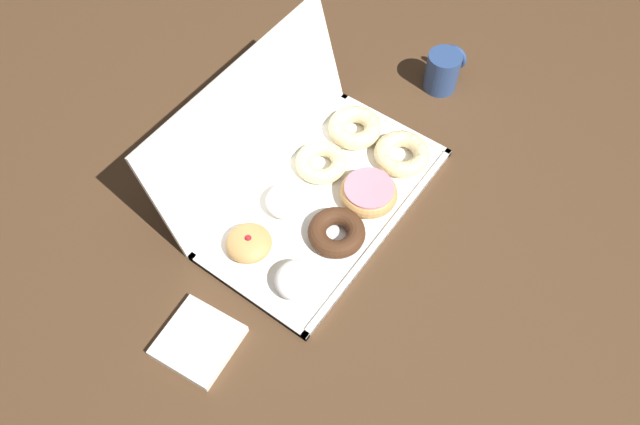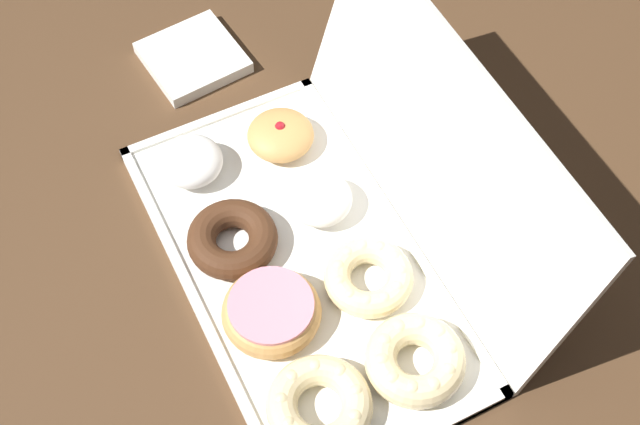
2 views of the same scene
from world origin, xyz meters
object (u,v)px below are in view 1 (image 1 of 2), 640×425
cruller_donut_6 (321,162)px  cruller_donut_7 (355,127)px  pink_frosted_donut_2 (369,193)px  powdered_filled_donut_5 (286,201)px  jelly_filled_donut_4 (249,243)px  coffee_mug (443,70)px  napkin_stack (198,341)px  donut_box (327,203)px  chocolate_cake_ring_donut_1 (337,232)px  powdered_filled_donut_0 (297,280)px  cruller_donut_3 (402,154)px

cruller_donut_6 → cruller_donut_7: cruller_donut_7 is taller
pink_frosted_donut_2 → powdered_filled_donut_5: size_ratio=1.44×
pink_frosted_donut_2 → jelly_filled_donut_4: bearing=152.5°
pink_frosted_donut_2 → cruller_donut_6: bearing=86.2°
cruller_donut_6 → coffee_mug: bearing=-12.2°
napkin_stack → pink_frosted_donut_2: bearing=-9.7°
powdered_filled_donut_5 → pink_frosted_donut_2: bearing=-46.4°
donut_box → coffee_mug: 0.43m
napkin_stack → chocolate_cake_ring_donut_1: bearing=-13.2°
powdered_filled_donut_0 → powdered_filled_donut_5: same height
cruller_donut_6 → powdered_filled_donut_0: bearing=-153.2°
powdered_filled_donut_5 → powdered_filled_donut_0: bearing=-135.9°
powdered_filled_donut_0 → cruller_donut_3: 0.37m
napkin_stack → cruller_donut_3: bearing=-7.6°
donut_box → coffee_mug: (0.43, -0.02, 0.04)m
coffee_mug → chocolate_cake_ring_donut_1: bearing=-174.6°
cruller_donut_6 → napkin_stack: size_ratio=0.84×
donut_box → cruller_donut_7: (0.18, 0.06, 0.02)m
donut_box → chocolate_cake_ring_donut_1: 0.09m
powdered_filled_donut_0 → pink_frosted_donut_2: 0.24m
jelly_filled_donut_4 → pink_frosted_donut_2: bearing=-27.5°
powdered_filled_donut_5 → donut_box: bearing=-44.2°
cruller_donut_3 → cruller_donut_6: (-0.12, 0.13, -0.00)m
cruller_donut_6 → powdered_filled_donut_5: bearing=-178.4°
donut_box → jelly_filled_donut_4: size_ratio=5.90×
chocolate_cake_ring_donut_1 → cruller_donut_6: chocolate_cake_ring_donut_1 is taller
cruller_donut_7 → pink_frosted_donut_2: bearing=-136.6°
powdered_filled_donut_0 → coffee_mug: bearing=4.4°
jelly_filled_donut_4 → cruller_donut_6: (0.24, 0.00, -0.00)m
powdered_filled_donut_0 → cruller_donut_6: size_ratio=0.77×
cruller_donut_3 → powdered_filled_donut_5: size_ratio=1.45×
donut_box → powdered_filled_donut_5: 0.09m
cruller_donut_6 → coffee_mug: (0.37, -0.08, 0.02)m
jelly_filled_donut_4 → cruller_donut_6: jelly_filled_donut_4 is taller
powdered_filled_donut_5 → napkin_stack: powdered_filled_donut_5 is taller
cruller_donut_3 → jelly_filled_donut_4: (-0.36, 0.12, 0.00)m
chocolate_cake_ring_donut_1 → powdered_filled_donut_5: (-0.00, 0.12, 0.00)m
powdered_filled_donut_5 → coffee_mug: 0.50m
jelly_filled_donut_4 → cruller_donut_6: size_ratio=0.82×
chocolate_cake_ring_donut_1 → cruller_donut_7: size_ratio=0.97×
powdered_filled_donut_5 → napkin_stack: bearing=-171.6°
donut_box → jelly_filled_donut_4: bearing=161.8°
napkin_stack → cruller_donut_7: bearing=4.7°
cruller_donut_7 → napkin_stack: bearing=-175.3°
powdered_filled_donut_0 → cruller_donut_3: powdered_filled_donut_0 is taller
donut_box → napkin_stack: bearing=178.3°
donut_box → powdered_filled_donut_0: (-0.19, -0.07, 0.03)m
jelly_filled_donut_4 → chocolate_cake_ring_donut_1: bearing=-45.6°
chocolate_cake_ring_donut_1 → jelly_filled_donut_4: (-0.12, 0.12, 0.00)m
powdered_filled_donut_5 → coffee_mug: (0.49, -0.08, 0.02)m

